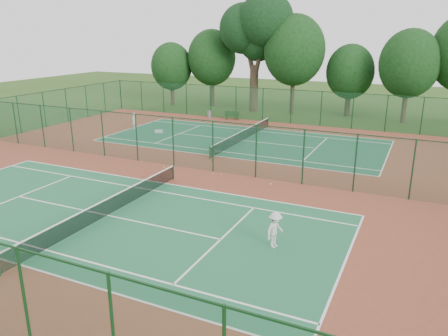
{
  "coord_description": "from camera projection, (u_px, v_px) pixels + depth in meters",
  "views": [
    {
      "loc": [
        14.12,
        -25.18,
        8.98
      ],
      "look_at": [
        4.06,
        -3.65,
        1.6
      ],
      "focal_mm": 35.0,
      "sensor_mm": 36.0,
      "label": 1
    }
  ],
  "objects": [
    {
      "name": "ground",
      "position": [
        193.0,
        169.0,
        30.16
      ],
      "size": [
        120.0,
        120.0,
        0.0
      ],
      "primitive_type": "plane",
      "color": "#2A4A17",
      "rests_on": "ground"
    },
    {
      "name": "red_pad",
      "position": [
        193.0,
        168.0,
        30.16
      ],
      "size": [
        40.0,
        36.0,
        0.01
      ],
      "primitive_type": "cube",
      "color": "brown",
      "rests_on": "ground"
    },
    {
      "name": "court_near",
      "position": [
        108.0,
        216.0,
        22.36
      ],
      "size": [
        23.77,
        10.97,
        0.01
      ],
      "primitive_type": "cube",
      "color": "#1F643E",
      "rests_on": "red_pad"
    },
    {
      "name": "court_far",
      "position": [
        243.0,
        141.0,
        37.94
      ],
      "size": [
        23.77,
        10.97,
        0.01
      ],
      "primitive_type": "cube",
      "color": "#1B5538",
      "rests_on": "red_pad"
    },
    {
      "name": "fence_north",
      "position": [
        277.0,
        106.0,
        45.21
      ],
      "size": [
        40.0,
        0.09,
        3.5
      ],
      "color": "#1C5430",
      "rests_on": "ground"
    },
    {
      "name": "fence_divider",
      "position": [
        193.0,
        144.0,
        29.63
      ],
      "size": [
        40.0,
        0.09,
        3.5
      ],
      "color": "#194B2B",
      "rests_on": "ground"
    },
    {
      "name": "tennis_net_near",
      "position": [
        107.0,
        206.0,
        22.21
      ],
      "size": [
        0.1,
        12.9,
        0.97
      ],
      "color": "#153B22",
      "rests_on": "ground"
    },
    {
      "name": "tennis_net_far",
      "position": [
        243.0,
        135.0,
        37.78
      ],
      "size": [
        0.1,
        12.9,
        0.97
      ],
      "color": "#163E1E",
      "rests_on": "ground"
    },
    {
      "name": "player_near",
      "position": [
        275.0,
        230.0,
        18.85
      ],
      "size": [
        0.89,
        1.18,
        1.62
      ],
      "primitive_type": "imported",
      "rotation": [
        0.0,
        0.0,
        1.26
      ],
      "color": "silver",
      "rests_on": "court_near"
    },
    {
      "name": "player_far",
      "position": [
        134.0,
        121.0,
        42.16
      ],
      "size": [
        0.43,
        0.62,
        1.61
      ],
      "primitive_type": "imported",
      "rotation": [
        0.0,
        0.0,
        -1.49
      ],
      "color": "silver",
      "rests_on": "court_far"
    },
    {
      "name": "trash_bin",
      "position": [
        209.0,
        114.0,
        47.93
      ],
      "size": [
        0.46,
        0.46,
        0.79
      ],
      "primitive_type": "cylinder",
      "rotation": [
        0.0,
        0.0,
        -0.04
      ],
      "color": "gray",
      "rests_on": "red_pad"
    },
    {
      "name": "bench",
      "position": [
        232.0,
        115.0,
        46.93
      ],
      "size": [
        1.61,
        0.9,
        0.95
      ],
      "rotation": [
        0.0,
        0.0,
        0.32
      ],
      "color": "#123416",
      "rests_on": "red_pad"
    },
    {
      "name": "kit_bag",
      "position": [
        159.0,
        131.0,
        40.9
      ],
      "size": [
        0.77,
        0.52,
        0.27
      ],
      "primitive_type": "cube",
      "rotation": [
        0.0,
        0.0,
        0.37
      ],
      "color": "silver",
      "rests_on": "red_pad"
    },
    {
      "name": "stray_ball_a",
      "position": [
        212.0,
        174.0,
        28.92
      ],
      "size": [
        0.07,
        0.07,
        0.07
      ],
      "primitive_type": "sphere",
      "color": "#F5F539",
      "rests_on": "red_pad"
    },
    {
      "name": "stray_ball_b",
      "position": [
        221.0,
        175.0,
        28.73
      ],
      "size": [
        0.08,
        0.08,
        0.08
      ],
      "primitive_type": "sphere",
      "color": "#D3DF33",
      "rests_on": "red_pad"
    },
    {
      "name": "stray_ball_c",
      "position": [
        164.0,
        167.0,
        30.3
      ],
      "size": [
        0.07,
        0.07,
        0.07
      ],
      "primitive_type": "sphere",
      "color": "#DBF438",
      "rests_on": "red_pad"
    },
    {
      "name": "big_tree",
      "position": [
        256.0,
        28.0,
        49.47
      ],
      "size": [
        8.73,
        6.39,
        13.42
      ],
      "color": "#36281D",
      "rests_on": "ground"
    },
    {
      "name": "evergreen_row",
      "position": [
        297.0,
        113.0,
        50.94
      ],
      "size": [
        39.0,
        5.0,
        12.0
      ],
      "primitive_type": null,
      "color": "black",
      "rests_on": "ground"
    }
  ]
}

